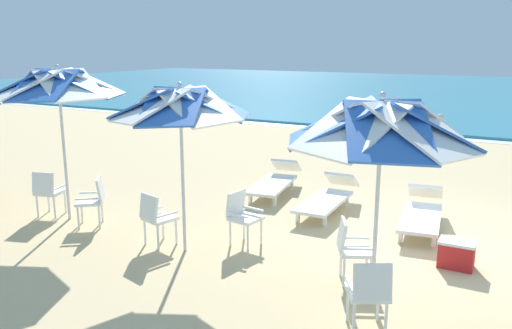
{
  "coord_description": "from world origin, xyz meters",
  "views": [
    {
      "loc": [
        1.25,
        -8.41,
        3.15
      ],
      "look_at": [
        -3.13,
        -0.22,
        1.0
      ],
      "focal_mm": 36.8,
      "sensor_mm": 36.0,
      "label": 1
    }
  ],
  "objects_px": {
    "plastic_chair_1": "(369,291)",
    "beach_umbrella_1": "(180,105)",
    "plastic_chair_0": "(351,247)",
    "plastic_chair_3": "(156,216)",
    "sun_lounger_1": "(422,212)",
    "cooler_box": "(456,254)",
    "beachgoer_seated": "(440,132)",
    "beach_umbrella_0": "(381,125)",
    "sun_lounger_3": "(275,181)",
    "plastic_chair_5": "(93,198)",
    "sun_lounger_2": "(327,197)",
    "beach_umbrella_2": "(59,85)",
    "plastic_chair_2": "(242,214)",
    "plastic_chair_4": "(48,190)"
  },
  "relations": [
    {
      "from": "beach_umbrella_1",
      "to": "cooler_box",
      "type": "relative_size",
      "value": 5.21
    },
    {
      "from": "plastic_chair_0",
      "to": "plastic_chair_4",
      "type": "xyz_separation_m",
      "value": [
        -5.83,
        0.02,
        0.0
      ]
    },
    {
      "from": "sun_lounger_2",
      "to": "cooler_box",
      "type": "bearing_deg",
      "value": -31.48
    },
    {
      "from": "plastic_chair_5",
      "to": "cooler_box",
      "type": "distance_m",
      "value": 6.02
    },
    {
      "from": "plastic_chair_3",
      "to": "plastic_chair_5",
      "type": "distance_m",
      "value": 1.6
    },
    {
      "from": "plastic_chair_0",
      "to": "cooler_box",
      "type": "height_order",
      "value": "plastic_chair_0"
    },
    {
      "from": "plastic_chair_4",
      "to": "plastic_chair_0",
      "type": "bearing_deg",
      "value": -0.18
    },
    {
      "from": "beach_umbrella_0",
      "to": "beachgoer_seated",
      "type": "relative_size",
      "value": 2.83
    },
    {
      "from": "plastic_chair_3",
      "to": "beach_umbrella_2",
      "type": "distance_m",
      "value": 2.99
    },
    {
      "from": "plastic_chair_0",
      "to": "plastic_chair_4",
      "type": "distance_m",
      "value": 5.83
    },
    {
      "from": "sun_lounger_1",
      "to": "sun_lounger_2",
      "type": "bearing_deg",
      "value": 176.72
    },
    {
      "from": "plastic_chair_3",
      "to": "plastic_chair_5",
      "type": "xyz_separation_m",
      "value": [
        -1.58,
        0.23,
        0.0
      ]
    },
    {
      "from": "sun_lounger_1",
      "to": "sun_lounger_3",
      "type": "height_order",
      "value": "same"
    },
    {
      "from": "plastic_chair_0",
      "to": "cooler_box",
      "type": "relative_size",
      "value": 1.73
    },
    {
      "from": "plastic_chair_0",
      "to": "sun_lounger_1",
      "type": "relative_size",
      "value": 0.39
    },
    {
      "from": "plastic_chair_5",
      "to": "sun_lounger_2",
      "type": "xyz_separation_m",
      "value": [
        3.35,
        2.69,
        -0.22
      ]
    },
    {
      "from": "plastic_chair_0",
      "to": "beach_umbrella_1",
      "type": "height_order",
      "value": "beach_umbrella_1"
    },
    {
      "from": "sun_lounger_3",
      "to": "cooler_box",
      "type": "distance_m",
      "value": 4.54
    },
    {
      "from": "plastic_chair_3",
      "to": "beach_umbrella_2",
      "type": "bearing_deg",
      "value": 173.13
    },
    {
      "from": "plastic_chair_0",
      "to": "beach_umbrella_2",
      "type": "distance_m",
      "value": 5.72
    },
    {
      "from": "beach_umbrella_0",
      "to": "sun_lounger_3",
      "type": "height_order",
      "value": "beach_umbrella_0"
    },
    {
      "from": "beach_umbrella_0",
      "to": "plastic_chair_4",
      "type": "height_order",
      "value": "beach_umbrella_0"
    },
    {
      "from": "sun_lounger_1",
      "to": "plastic_chair_2",
      "type": "bearing_deg",
      "value": -138.43
    },
    {
      "from": "beach_umbrella_0",
      "to": "sun_lounger_1",
      "type": "height_order",
      "value": "beach_umbrella_0"
    },
    {
      "from": "cooler_box",
      "to": "beachgoer_seated",
      "type": "bearing_deg",
      "value": 100.52
    },
    {
      "from": "beach_umbrella_0",
      "to": "sun_lounger_1",
      "type": "xyz_separation_m",
      "value": [
        -0.01,
        3.06,
        -1.95
      ]
    },
    {
      "from": "plastic_chair_3",
      "to": "sun_lounger_1",
      "type": "relative_size",
      "value": 0.39
    },
    {
      "from": "sun_lounger_3",
      "to": "plastic_chair_1",
      "type": "bearing_deg",
      "value": -53.3
    },
    {
      "from": "plastic_chair_0",
      "to": "plastic_chair_5",
      "type": "distance_m",
      "value": 4.7
    },
    {
      "from": "beach_umbrella_0",
      "to": "plastic_chair_3",
      "type": "relative_size",
      "value": 3.02
    },
    {
      "from": "plastic_chair_0",
      "to": "beachgoer_seated",
      "type": "height_order",
      "value": "beachgoer_seated"
    },
    {
      "from": "plastic_chair_3",
      "to": "sun_lounger_1",
      "type": "height_order",
      "value": "plastic_chair_3"
    },
    {
      "from": "beach_umbrella_2",
      "to": "plastic_chair_5",
      "type": "distance_m",
      "value": 2.06
    },
    {
      "from": "plastic_chair_5",
      "to": "sun_lounger_3",
      "type": "distance_m",
      "value": 3.85
    },
    {
      "from": "plastic_chair_4",
      "to": "sun_lounger_1",
      "type": "bearing_deg",
      "value": 22.61
    },
    {
      "from": "plastic_chair_3",
      "to": "plastic_chair_5",
      "type": "relative_size",
      "value": 1.0
    },
    {
      "from": "cooler_box",
      "to": "plastic_chair_0",
      "type": "bearing_deg",
      "value": -135.88
    },
    {
      "from": "plastic_chair_1",
      "to": "plastic_chair_3",
      "type": "height_order",
      "value": "same"
    },
    {
      "from": "plastic_chair_0",
      "to": "plastic_chair_2",
      "type": "distance_m",
      "value": 2.03
    },
    {
      "from": "cooler_box",
      "to": "beachgoer_seated",
      "type": "height_order",
      "value": "beachgoer_seated"
    },
    {
      "from": "beach_umbrella_0",
      "to": "sun_lounger_1",
      "type": "bearing_deg",
      "value": 90.15
    },
    {
      "from": "sun_lounger_3",
      "to": "beachgoer_seated",
      "type": "xyz_separation_m",
      "value": [
        2.05,
        8.14,
        0.01
      ]
    },
    {
      "from": "plastic_chair_3",
      "to": "sun_lounger_1",
      "type": "bearing_deg",
      "value": 38.52
    },
    {
      "from": "sun_lounger_3",
      "to": "plastic_chair_5",
      "type": "bearing_deg",
      "value": -120.13
    },
    {
      "from": "plastic_chair_5",
      "to": "sun_lounger_1",
      "type": "distance_m",
      "value": 5.75
    },
    {
      "from": "plastic_chair_0",
      "to": "plastic_chair_3",
      "type": "distance_m",
      "value": 3.13
    },
    {
      "from": "plastic_chair_1",
      "to": "plastic_chair_0",
      "type": "bearing_deg",
      "value": 116.67
    },
    {
      "from": "plastic_chair_4",
      "to": "sun_lounger_2",
      "type": "height_order",
      "value": "plastic_chair_4"
    },
    {
      "from": "beach_umbrella_0",
      "to": "sun_lounger_3",
      "type": "xyz_separation_m",
      "value": [
        -3.2,
        3.79,
        -1.95
      ]
    },
    {
      "from": "plastic_chair_1",
      "to": "beach_umbrella_1",
      "type": "height_order",
      "value": "beach_umbrella_1"
    }
  ]
}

